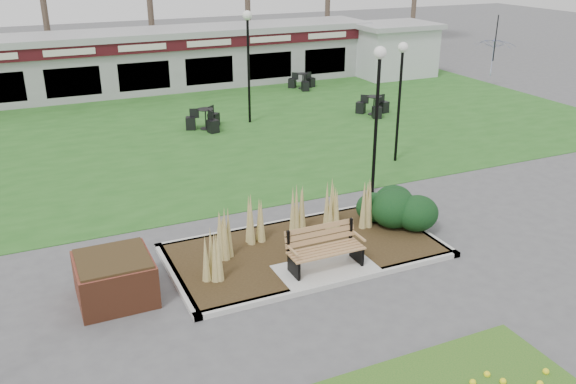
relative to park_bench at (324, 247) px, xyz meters
name	(u,v)px	position (x,y,z in m)	size (l,w,h in m)	color
ground	(329,276)	(0.00, -0.25, -0.59)	(100.00, 100.00, 0.00)	#515154
lawn	(183,133)	(0.00, 11.75, -0.58)	(34.00, 16.00, 0.02)	#255B1C
planting_bed	(349,227)	(1.27, 1.10, -0.22)	(6.75, 3.40, 1.27)	#312413
park_bench	(324,247)	(0.00, 0.00, 0.00)	(1.70, 0.66, 0.93)	#AB8C4D
brick_planter	(115,278)	(-4.40, 0.75, -0.11)	(1.50, 1.50, 0.95)	brown
food_pavilion	(137,61)	(0.00, 19.71, 0.89)	(24.60, 3.40, 2.90)	#949597
service_hut	(393,49)	(13.50, 17.75, 0.86)	(4.40, 3.40, 2.83)	silver
lamp_post_near_right	(378,88)	(3.47, 3.55, 2.49)	(0.35, 0.35, 4.23)	black
lamp_post_mid_right	(401,76)	(5.63, 5.59, 2.28)	(0.33, 0.33, 3.93)	black
lamp_post_far_right	(248,42)	(2.89, 12.04, 2.63)	(0.37, 0.37, 4.42)	black
bistro_set_b	(206,122)	(0.97, 11.83, -0.30)	(1.49, 1.44, 0.81)	black
bistro_set_c	(374,108)	(8.12, 10.98, -0.31)	(1.40, 1.45, 0.79)	black
bistro_set_d	(303,83)	(7.55, 16.75, -0.32)	(1.39, 1.36, 0.76)	black
patio_umbrella	(493,57)	(16.00, 12.75, 1.00)	(2.28, 2.32, 2.51)	black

